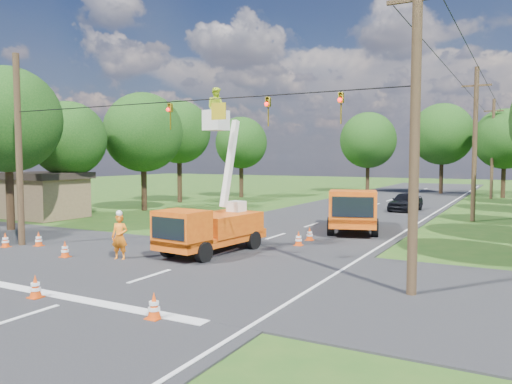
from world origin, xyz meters
The scene contains 31 objects.
ground centered at (0.00, 20.00, 0.00)m, with size 140.00×140.00×0.00m, color #244E17.
road_main centered at (0.00, 20.00, 0.00)m, with size 12.00×100.00×0.06m, color black.
road_cross centered at (0.00, 2.00, 0.00)m, with size 56.00×10.00×0.07m, color black.
stop_bar centered at (0.00, -3.20, 0.00)m, with size 9.00×0.45×0.02m, color silver.
edge_line centered at (5.60, 20.00, 0.00)m, with size 0.12×90.00×0.02m, color silver.
bucket_truck centered at (-0.50, 4.59, 1.56)m, with size 2.65×5.66×7.20m.
second_truck centered at (2.97, 13.84, 1.27)m, with size 4.18×6.95×2.45m.
ground_worker centered at (-3.06, 1.76, 0.94)m, with size 0.69×0.45×1.89m, color #F05514.
distant_car centered at (3.32, 26.24, 0.74)m, with size 1.75×4.36×1.49m, color black.
traffic_cone_0 centered at (-1.25, -3.65, 0.36)m, with size 0.38×0.38×0.71m.
traffic_cone_1 centered at (3.11, -3.48, 0.36)m, with size 0.38×0.38×0.71m.
traffic_cone_2 centered at (2.12, 8.12, 0.36)m, with size 0.38×0.38×0.71m.
traffic_cone_3 centered at (2.02, 9.73, 0.36)m, with size 0.38×0.38×0.71m.
traffic_cone_4 centered at (-5.36, 0.97, 0.36)m, with size 0.38×0.38×0.71m.
traffic_cone_5 centered at (-8.56, 2.20, 0.36)m, with size 0.38×0.38×0.71m.
traffic_cone_6 centered at (-9.66, 1.26, 0.36)m, with size 0.38×0.38×0.71m.
traffic_cone_7 centered at (3.19, 16.08, 0.36)m, with size 0.38×0.38×0.71m.
pole_right_near centered at (8.50, 2.00, 5.11)m, with size 1.80×0.30×10.00m.
pole_right_mid centered at (8.50, 22.00, 5.11)m, with size 1.80×0.30×10.00m.
pole_right_far centered at (8.50, 42.00, 5.11)m, with size 1.80×0.30×10.00m.
pole_left centered at (-9.50, 2.00, 4.50)m, with size 0.30×0.30×9.00m.
signal_span centered at (2.23, 1.99, 5.88)m, with size 18.00×0.29×1.07m.
shed centered at (-18.00, 10.00, 1.62)m, with size 5.50×4.50×3.15m.
tree_left_b centered at (-14.50, 5.00, 6.31)m, with size 6.00×6.00×9.32m.
tree_left_c centered at (-16.50, 11.00, 5.44)m, with size 5.20×5.20×8.06m.
tree_left_d centered at (-15.00, 17.00, 6.12)m, with size 6.20×6.20×9.24m.
tree_left_e centered at (-16.80, 24.00, 6.49)m, with size 5.80×5.80×9.41m.
tree_left_f centered at (-14.80, 32.00, 5.69)m, with size 5.40×5.40×8.40m.
tree_far_a centered at (-5.00, 45.00, 6.19)m, with size 6.60×6.60×9.50m.
tree_far_b centered at (3.00, 47.00, 6.81)m, with size 7.00×7.00×10.32m.
tree_far_c centered at (9.50, 44.00, 6.06)m, with size 6.20×6.20×9.18m.
Camera 1 is at (11.41, -13.34, 4.19)m, focal length 35.00 mm.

